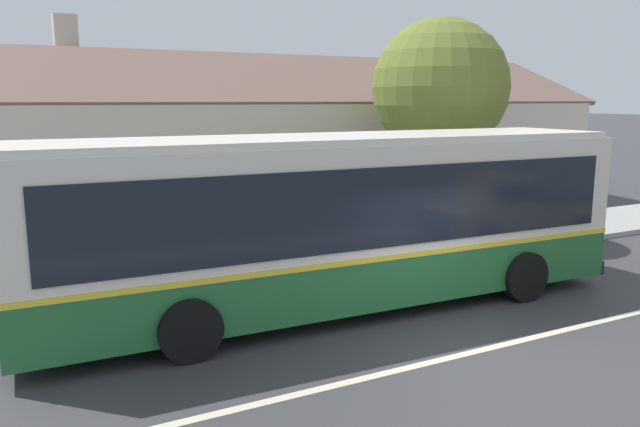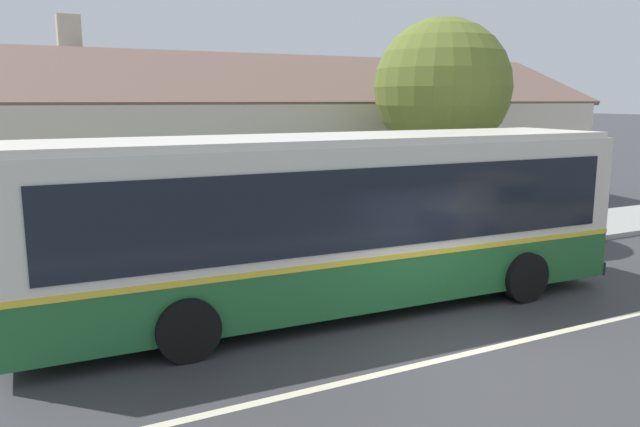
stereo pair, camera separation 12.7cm
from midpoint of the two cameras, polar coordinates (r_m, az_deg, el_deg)
ground_plane at (r=10.49m, az=14.09°, el=-12.06°), size 300.00×300.00×0.00m
sidewalk_far at (r=15.21m, az=-1.13°, el=-4.39°), size 60.00×3.00×0.15m
lane_divider_stripe at (r=10.49m, az=14.09°, el=-12.04°), size 60.00×0.16×0.01m
community_building at (r=22.66m, az=-5.29°, el=5.47°), size 23.65×8.89×6.57m
transit_bus at (r=11.71m, az=1.29°, el=-0.36°), size 11.63×3.04×3.30m
bench_by_building at (r=12.96m, az=-26.48°, el=-5.87°), size 1.67×0.51×0.94m
street_tree_primary at (r=18.03m, az=10.73°, el=11.21°), size 3.81×3.81×6.19m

